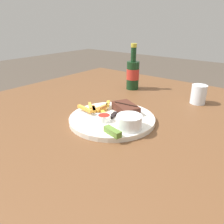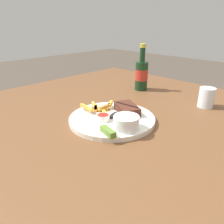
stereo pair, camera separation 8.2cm
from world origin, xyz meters
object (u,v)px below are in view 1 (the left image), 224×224
object	(u,v)px
knife_utensil	(116,112)
dipping_sauce_cup	(103,117)
beer_bottle	(133,73)
coleslaw_cup	(129,121)
pickle_spear	(113,132)
fork_utensil	(92,113)
steak_portion	(126,108)
drinking_glass	(199,94)
dinner_plate	(112,119)

from	to	relation	value
knife_utensil	dipping_sauce_cup	bearing A→B (deg)	169.58
beer_bottle	coleslaw_cup	bearing A→B (deg)	-57.67
coleslaw_cup	pickle_spear	xyz separation A→B (m)	(-0.02, -0.07, -0.02)
fork_utensil	dipping_sauce_cup	bearing A→B (deg)	-31.75
dipping_sauce_cup	knife_utensil	bearing A→B (deg)	95.09
knife_utensil	beer_bottle	world-z (taller)	beer_bottle
beer_bottle	knife_utensil	bearing A→B (deg)	-65.59
coleslaw_cup	dipping_sauce_cup	world-z (taller)	coleslaw_cup
steak_portion	drinking_glass	size ratio (longest dim) A/B	1.57
dipping_sauce_cup	drinking_glass	bearing A→B (deg)	66.55
pickle_spear	drinking_glass	world-z (taller)	drinking_glass
dipping_sauce_cup	beer_bottle	world-z (taller)	beer_bottle
coleslaw_cup	knife_utensil	xyz separation A→B (m)	(-0.12, 0.08, -0.02)
knife_utensil	beer_bottle	xyz separation A→B (m)	(-0.16, 0.36, 0.07)
dinner_plate	fork_utensil	distance (m)	0.09
fork_utensil	beer_bottle	distance (m)	0.44
pickle_spear	knife_utensil	size ratio (longest dim) A/B	0.44
steak_portion	knife_utensil	world-z (taller)	steak_portion
knife_utensil	drinking_glass	xyz separation A→B (m)	(0.20, 0.36, 0.02)
coleslaw_cup	dinner_plate	bearing A→B (deg)	160.70
beer_bottle	steak_portion	bearing A→B (deg)	-60.52
beer_bottle	drinking_glass	size ratio (longest dim) A/B	2.82
steak_portion	knife_utensil	distance (m)	0.04
coleslaw_cup	dipping_sauce_cup	bearing A→B (deg)	-174.50
pickle_spear	knife_utensil	bearing A→B (deg)	123.42
dipping_sauce_cup	pickle_spear	world-z (taller)	dipping_sauce_cup
dipping_sauce_cup	fork_utensil	distance (m)	0.08
dipping_sauce_cup	drinking_glass	size ratio (longest dim) A/B	0.56
dinner_plate	knife_utensil	bearing A→B (deg)	105.46
pickle_spear	beer_bottle	size ratio (longest dim) A/B	0.29
dinner_plate	drinking_glass	world-z (taller)	drinking_glass
dipping_sauce_cup	beer_bottle	xyz separation A→B (m)	(-0.17, 0.45, 0.06)
pickle_spear	knife_utensil	xyz separation A→B (m)	(-0.10, 0.15, -0.01)
knife_utensil	drinking_glass	size ratio (longest dim) A/B	1.88
drinking_glass	dinner_plate	bearing A→B (deg)	-115.37
knife_utensil	drinking_glass	world-z (taller)	drinking_glass
steak_portion	knife_utensil	bearing A→B (deg)	-132.07
dinner_plate	beer_bottle	size ratio (longest dim) A/B	1.33
coleslaw_cup	dipping_sauce_cup	distance (m)	0.11
pickle_spear	fork_utensil	size ratio (longest dim) A/B	0.54
dinner_plate	beer_bottle	world-z (taller)	beer_bottle
dinner_plate	coleslaw_cup	bearing A→B (deg)	-19.30
dinner_plate	pickle_spear	size ratio (longest dim) A/B	4.55
coleslaw_cup	knife_utensil	world-z (taller)	coleslaw_cup
pickle_spear	beer_bottle	bearing A→B (deg)	117.21
dinner_plate	pickle_spear	bearing A→B (deg)	-50.81
dinner_plate	fork_utensil	bearing A→B (deg)	-164.52
coleslaw_cup	dipping_sauce_cup	size ratio (longest dim) A/B	1.80
coleslaw_cup	beer_bottle	size ratio (longest dim) A/B	0.36
beer_bottle	pickle_spear	bearing A→B (deg)	-62.79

